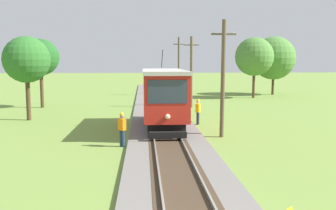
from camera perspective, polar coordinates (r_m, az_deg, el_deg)
The scene contains 10 objects.
red_tram at distance 23.59m, azimuth -0.69°, elevation 1.45°, with size 2.60×8.54×4.79m.
utility_pole_near_tram at distance 21.32m, azimuth 8.40°, elevation 4.13°, with size 1.40×0.48×6.67m.
utility_pole_mid at distance 35.07m, azimuth 3.59°, elevation 5.19°, with size 1.40×0.31×6.65m.
utility_pole_far at distance 47.53m, azimuth 1.65°, elevation 6.03°, with size 1.40×0.37×7.35m.
track_worker at distance 19.20m, azimuth -7.06°, elevation -3.47°, with size 0.44×0.44×1.78m.
second_worker at distance 25.79m, azimuth 4.60°, elevation -0.82°, with size 0.38×0.45×1.78m.
tree_left_near at distance 50.40m, azimuth 15.87°, elevation 6.92°, with size 5.57×5.57×7.53m.
tree_right_near at distance 45.25m, azimuth 13.07°, elevation 7.21°, with size 4.53×4.53×7.14m.
tree_left_far at distance 36.80m, azimuth -18.92°, elevation 6.90°, with size 3.39×3.39×6.42m.
tree_right_far at distance 29.28m, azimuth -20.83°, elevation 6.46°, with size 3.40×3.40×6.17m.
Camera 1 is at (-1.26, -6.83, 4.38)m, focal length 39.85 mm.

